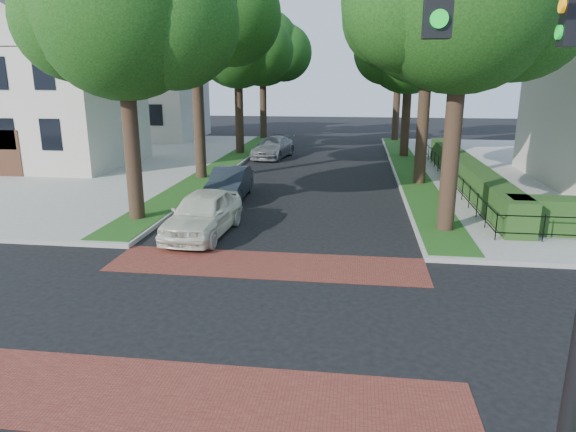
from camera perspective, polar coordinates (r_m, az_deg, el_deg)
The scene contains 20 objects.
ground at distance 11.80m, azimuth -5.12°, elevation -10.87°, with size 120.00×120.00×0.00m, color black.
sidewalk_nw at distance 36.97m, azimuth -28.97°, elevation 5.38°, with size 30.00×30.00×0.15m, color gray.
crosswalk_far at distance 14.68m, azimuth -2.39°, elevation -5.43°, with size 9.00×2.20×0.01m, color maroon.
crosswalk_near at distance 9.13m, azimuth -9.78°, elevation -19.53°, with size 9.00×2.20×0.01m, color maroon.
grass_strip_ne at distance 29.99m, azimuth 13.28°, elevation 5.17°, with size 1.60×29.80×0.02m, color #234B15.
grass_strip_nw at distance 30.86m, azimuth -7.19°, elevation 5.73°, with size 1.60×29.80×0.02m, color #234B15.
tree_right_mid at distance 25.92m, azimuth 15.72°, elevation 20.90°, with size 8.25×7.09×11.22m.
tree_right_far at distance 34.73m, azimuth 13.53°, elevation 17.66°, with size 7.25×6.23×9.74m.
tree_right_back at distance 43.72m, azimuth 12.40°, elevation 17.61°, with size 7.50×6.45×10.20m.
tree_left_near at distance 19.33m, azimuth -17.45°, elevation 20.76°, with size 7.50×6.45×10.20m.
tree_left_mid at distance 26.92m, azimuth -10.01°, elevation 21.75°, with size 8.00×6.88×11.48m.
tree_left_far at distance 35.47m, azimuth -5.39°, elevation 18.28°, with size 7.00×6.02×9.86m.
tree_left_back at distance 44.31m, azimuth -2.65°, elevation 18.07°, with size 7.75×6.66×10.44m.
hedge_main_road at distance 26.24m, azimuth 19.19°, elevation 4.65°, with size 1.00×18.00×1.20m, color #1F4417.
fence_main_road at distance 26.11m, azimuth 17.44°, elevation 4.41°, with size 0.06×18.00×0.90m, color black, non-canonical shape.
house_left_near at distance 33.51m, azimuth -25.43°, elevation 13.55°, with size 10.00×9.00×10.14m.
house_left_far at distance 45.96m, azimuth -15.81°, elevation 14.48°, with size 10.00×9.00×10.14m.
parked_car_front at distance 17.44m, azimuth -9.43°, elevation 0.31°, with size 1.78×4.43×1.51m, color silver.
parked_car_middle at distance 22.51m, azimuth -6.52°, elevation 3.59°, with size 1.44×4.14×1.36m, color #1C232B.
parked_car_rear at distance 34.15m, azimuth -1.65°, elevation 7.63°, with size 1.90×4.67×1.36m, color gray.
Camera 1 is at (2.43, -10.32, 5.17)m, focal length 32.00 mm.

